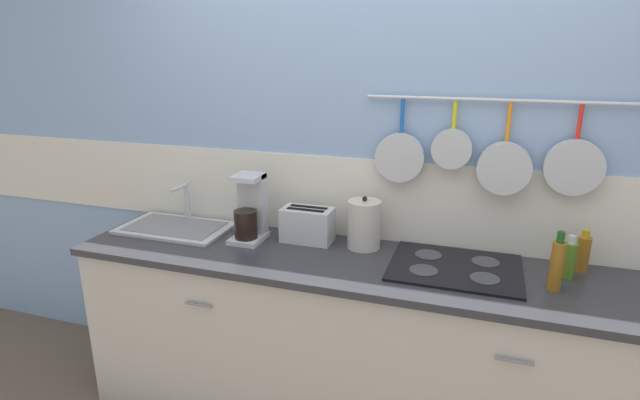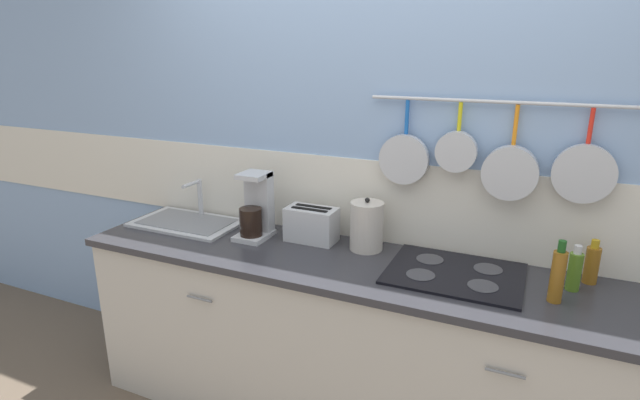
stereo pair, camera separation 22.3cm
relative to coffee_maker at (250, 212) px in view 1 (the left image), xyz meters
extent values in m
cube|color=#84A3CC|center=(0.60, 0.23, 0.27)|extent=(7.20, 0.06, 2.60)
cube|color=silver|center=(0.60, 0.23, 0.06)|extent=(7.20, 0.07, 0.41)
cylinder|color=#B7BABF|center=(1.18, 0.18, 0.58)|extent=(1.26, 0.02, 0.02)
cylinder|color=#1959B2|center=(0.72, 0.18, 0.49)|extent=(0.02, 0.02, 0.15)
cylinder|color=#B7BABF|center=(0.72, 0.16, 0.30)|extent=(0.23, 0.04, 0.23)
cylinder|color=gold|center=(0.95, 0.18, 0.51)|extent=(0.02, 0.02, 0.12)
cylinder|color=#B7BABF|center=(0.95, 0.15, 0.36)|extent=(0.18, 0.05, 0.18)
cylinder|color=orange|center=(1.18, 0.18, 0.48)|extent=(0.02, 0.02, 0.17)
cylinder|color=#B7BABF|center=(1.18, 0.15, 0.28)|extent=(0.23, 0.06, 0.23)
cylinder|color=red|center=(1.46, 0.18, 0.50)|extent=(0.02, 0.02, 0.14)
cylinder|color=#B7BABF|center=(1.46, 0.16, 0.31)|extent=(0.24, 0.04, 0.24)
cube|color=#B7B2A8|center=(0.60, -0.10, -0.60)|extent=(2.71, 0.55, 0.85)
cylinder|color=slate|center=(-0.08, -0.39, -0.33)|extent=(0.14, 0.01, 0.01)
cylinder|color=slate|center=(1.27, -0.39, -0.33)|extent=(0.14, 0.01, 0.01)
cube|color=#2D2D33|center=(0.60, -0.10, -0.16)|extent=(2.75, 0.59, 0.03)
cube|color=#B7BABF|center=(-0.45, 0.00, -0.13)|extent=(0.58, 0.35, 0.01)
cube|color=slate|center=(-0.45, 0.00, -0.12)|extent=(0.49, 0.28, 0.00)
cylinder|color=#B7BABF|center=(-0.45, 0.13, -0.03)|extent=(0.03, 0.03, 0.23)
cylinder|color=#B7BABF|center=(-0.45, 0.06, 0.07)|extent=(0.02, 0.14, 0.02)
cube|color=#B7BABF|center=(0.00, -0.03, -0.13)|extent=(0.15, 0.20, 0.02)
cube|color=#B7BABF|center=(0.00, 0.04, 0.03)|extent=(0.14, 0.07, 0.34)
cylinder|color=black|center=(0.00, -0.05, -0.05)|extent=(0.12, 0.12, 0.14)
cube|color=#B7BABF|center=(0.00, -0.01, 0.19)|extent=(0.14, 0.15, 0.02)
cube|color=#B7BABF|center=(0.29, 0.06, -0.06)|extent=(0.25, 0.14, 0.17)
cube|color=black|center=(0.29, 0.04, 0.03)|extent=(0.19, 0.03, 0.00)
cube|color=black|center=(0.29, 0.09, 0.03)|extent=(0.19, 0.03, 0.00)
cube|color=black|center=(0.15, 0.06, -0.02)|extent=(0.02, 0.02, 0.02)
cylinder|color=beige|center=(0.57, 0.07, -0.02)|extent=(0.16, 0.16, 0.24)
sphere|color=black|center=(0.57, 0.07, 0.11)|extent=(0.02, 0.02, 0.02)
cube|color=black|center=(1.02, -0.05, -0.14)|extent=(0.56, 0.45, 0.01)
cylinder|color=#38383D|center=(0.89, -0.13, -0.13)|extent=(0.12, 0.12, 0.00)
cylinder|color=#38383D|center=(1.14, -0.13, -0.13)|extent=(0.12, 0.12, 0.00)
cylinder|color=#38383D|center=(0.89, 0.04, -0.13)|extent=(0.12, 0.12, 0.00)
cylinder|color=#38383D|center=(1.14, 0.04, -0.13)|extent=(0.12, 0.12, 0.00)
cylinder|color=#8C5919|center=(1.41, -0.13, -0.04)|extent=(0.05, 0.05, 0.21)
cylinder|color=#194C19|center=(1.41, -0.13, 0.09)|extent=(0.03, 0.03, 0.05)
cylinder|color=#4C721E|center=(1.47, 0.01, -0.06)|extent=(0.05, 0.05, 0.16)
cylinder|color=beige|center=(1.47, 0.01, 0.03)|extent=(0.03, 0.03, 0.03)
cylinder|color=#8C5919|center=(1.54, 0.11, -0.06)|extent=(0.06, 0.06, 0.16)
cylinder|color=#B28C19|center=(1.54, 0.11, 0.03)|extent=(0.03, 0.03, 0.03)
camera|label=1|loc=(1.09, -2.15, 0.80)|focal=28.00mm
camera|label=2|loc=(1.30, -2.07, 0.80)|focal=28.00mm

